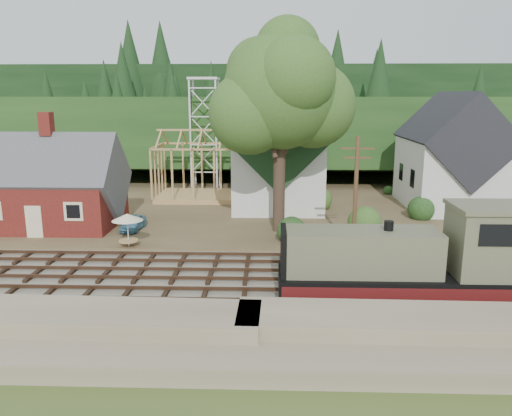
{
  "coord_description": "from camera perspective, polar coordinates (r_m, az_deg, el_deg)",
  "views": [
    {
      "loc": [
        1.47,
        -27.38,
        10.62
      ],
      "look_at": [
        0.37,
        6.0,
        3.0
      ],
      "focal_mm": 35.0,
      "sensor_mm": 36.0,
      "label": 1
    }
  ],
  "objects": [
    {
      "name": "hillside",
      "position": [
        70.2,
        0.67,
        4.15
      ],
      "size": [
        70.0,
        28.96,
        12.74
      ],
      "primitive_type": "cube",
      "rotation": [
        -0.17,
        0.0,
        0.0
      ],
      "color": "#1E3F19",
      "rests_on": "ground"
    },
    {
      "name": "patio_set",
      "position": [
        35.34,
        -14.5,
        -1.19
      ],
      "size": [
        2.11,
        2.11,
        2.35
      ],
      "color": "silver",
      "rests_on": "village_flat"
    },
    {
      "name": "timber_frame",
      "position": [
        50.48,
        -6.66,
        4.39
      ],
      "size": [
        8.2,
        6.2,
        6.99
      ],
      "color": "tan",
      "rests_on": "village_flat"
    },
    {
      "name": "car_blue",
      "position": [
        40.05,
        -13.87,
        -1.62
      ],
      "size": [
        1.54,
        3.41,
        1.14
      ],
      "primitive_type": "imported",
      "rotation": [
        0.0,
        0.0,
        -0.06
      ],
      "color": "#5393B2",
      "rests_on": "village_flat"
    },
    {
      "name": "ground",
      "position": [
        29.4,
        -1.12,
        -8.32
      ],
      "size": [
        140.0,
        140.0,
        0.0
      ],
      "primitive_type": "plane",
      "color": "#384C1E",
      "rests_on": "ground"
    },
    {
      "name": "embankment",
      "position": [
        21.71,
        -2.33,
        -16.44
      ],
      "size": [
        64.0,
        5.0,
        1.6
      ],
      "primitive_type": "cube",
      "color": "#7F7259",
      "rests_on": "ground"
    },
    {
      "name": "telegraph_pole_near",
      "position": [
        33.65,
        11.31,
        1.68
      ],
      "size": [
        2.2,
        0.28,
        8.0
      ],
      "color": "#4C331E",
      "rests_on": "ground"
    },
    {
      "name": "church",
      "position": [
        47.37,
        2.53,
        6.24
      ],
      "size": [
        8.4,
        15.17,
        13.0
      ],
      "color": "silver",
      "rests_on": "village_flat"
    },
    {
      "name": "village_flat",
      "position": [
        46.59,
        0.03,
        -0.13
      ],
      "size": [
        64.0,
        26.0,
        0.3
      ],
      "primitive_type": "cube",
      "color": "brown",
      "rests_on": "ground"
    },
    {
      "name": "big_tree",
      "position": [
        37.47,
        3.02,
        12.22
      ],
      "size": [
        10.9,
        8.4,
        14.7
      ],
      "color": "#38281E",
      "rests_on": "village_flat"
    },
    {
      "name": "locomotive",
      "position": [
        26.83,
        17.99,
        -5.98
      ],
      "size": [
        12.9,
        3.23,
        5.14
      ],
      "color": "black",
      "rests_on": "railroad_bed"
    },
    {
      "name": "railroad_bed",
      "position": [
        29.37,
        -1.12,
        -8.18
      ],
      "size": [
        64.0,
        11.0,
        0.16
      ],
      "primitive_type": "cube",
      "color": "#726B5B",
      "rests_on": "ground"
    },
    {
      "name": "lattice_tower",
      "position": [
        55.88,
        -5.93,
        12.18
      ],
      "size": [
        3.2,
        3.2,
        12.12
      ],
      "color": "silver",
      "rests_on": "village_flat"
    },
    {
      "name": "depot",
      "position": [
        42.81,
        -22.24,
        1.93
      ],
      "size": [
        10.8,
        7.41,
        9.0
      ],
      "color": "#521812",
      "rests_on": "village_flat"
    },
    {
      "name": "farmhouse",
      "position": [
        49.57,
        21.45,
        5.3
      ],
      "size": [
        8.4,
        10.8,
        10.6
      ],
      "color": "silver",
      "rests_on": "village_flat"
    },
    {
      "name": "ridge",
      "position": [
        86.05,
        0.9,
        5.76
      ],
      "size": [
        80.0,
        20.0,
        12.0
      ],
      "primitive_type": "cube",
      "color": "black",
      "rests_on": "ground"
    }
  ]
}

